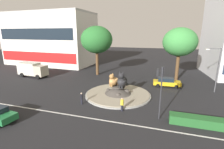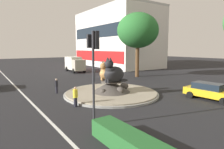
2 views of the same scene
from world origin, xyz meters
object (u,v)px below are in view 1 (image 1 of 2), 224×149
(cat_statue_tabby, at_px, (113,81))
(broadleaf_tree_behind_island, at_px, (180,42))
(pedestrian_yellow_shirt, at_px, (122,104))
(sedan_on_far_lane, at_px, (166,82))
(second_tree_near_tower, at_px, (97,40))
(streetlight_arm, at_px, (217,67))
(traffic_light_mast, at_px, (161,82))
(pedestrian_black_shirt, at_px, (82,98))
(delivery_box_truck, at_px, (32,69))
(shophouse_block, at_px, (51,39))
(cat_statue_black, at_px, (122,81))

(cat_statue_tabby, xyz_separation_m, broadleaf_tree_behind_island, (9.50, 10.90, 5.15))
(pedestrian_yellow_shirt, height_order, sedan_on_far_lane, pedestrian_yellow_shirt)
(second_tree_near_tower, height_order, pedestrian_yellow_shirt, second_tree_near_tower)
(streetlight_arm, relative_size, sedan_on_far_lane, 1.49)
(traffic_light_mast, relative_size, pedestrian_black_shirt, 3.64)
(sedan_on_far_lane, bearing_deg, cat_statue_tabby, -144.44)
(streetlight_arm, bearing_deg, delivery_box_truck, -8.81)
(pedestrian_yellow_shirt, xyz_separation_m, sedan_on_far_lane, (5.14, 11.02, -0.06))
(second_tree_near_tower, bearing_deg, cat_statue_tabby, -57.06)
(cat_statue_tabby, height_order, broadleaf_tree_behind_island, broadleaf_tree_behind_island)
(delivery_box_truck, bearing_deg, pedestrian_black_shirt, -25.15)
(broadleaf_tree_behind_island, xyz_separation_m, streetlight_arm, (5.00, -5.37, -3.30))
(broadleaf_tree_behind_island, xyz_separation_m, pedestrian_yellow_shirt, (-7.03, -15.63, -6.43))
(cat_statue_tabby, bearing_deg, broadleaf_tree_behind_island, 160.98)
(second_tree_near_tower, distance_m, sedan_on_far_lane, 16.48)
(traffic_light_mast, relative_size, broadleaf_tree_behind_island, 0.57)
(shophouse_block, distance_m, broadleaf_tree_behind_island, 35.42)
(cat_statue_tabby, relative_size, broadleaf_tree_behind_island, 0.21)
(sedan_on_far_lane, bearing_deg, pedestrian_black_shirt, -138.59)
(shophouse_block, bearing_deg, second_tree_near_tower, -24.25)
(cat_statue_tabby, bearing_deg, cat_statue_black, 103.66)
(pedestrian_yellow_shirt, bearing_deg, traffic_light_mast, -11.90)
(shophouse_block, bearing_deg, cat_statue_tabby, -36.10)
(traffic_light_mast, bearing_deg, sedan_on_far_lane, -3.13)
(cat_statue_tabby, height_order, pedestrian_black_shirt, cat_statue_tabby)
(streetlight_arm, bearing_deg, broadleaf_tree_behind_island, -57.05)
(shophouse_block, relative_size, delivery_box_truck, 3.80)
(cat_statue_tabby, xyz_separation_m, streetlight_arm, (14.50, 5.52, 1.86))
(traffic_light_mast, distance_m, sedan_on_far_lane, 12.14)
(shophouse_block, bearing_deg, pedestrian_yellow_shirt, -39.59)
(traffic_light_mast, distance_m, streetlight_arm, 13.42)
(cat_statue_black, height_order, traffic_light_mast, traffic_light_mast)
(pedestrian_yellow_shirt, relative_size, delivery_box_truck, 0.25)
(traffic_light_mast, distance_m, shophouse_block, 40.16)
(streetlight_arm, xyz_separation_m, sedan_on_far_lane, (-6.89, 0.76, -3.19))
(second_tree_near_tower, height_order, streetlight_arm, second_tree_near_tower)
(second_tree_near_tower, height_order, delivery_box_truck, second_tree_near_tower)
(cat_statue_black, xyz_separation_m, pedestrian_black_shirt, (-4.34, -4.22, -1.47))
(pedestrian_yellow_shirt, bearing_deg, sedan_on_far_lane, 61.43)
(traffic_light_mast, distance_m, second_tree_near_tower, 21.09)
(traffic_light_mast, height_order, delivery_box_truck, traffic_light_mast)
(streetlight_arm, xyz_separation_m, pedestrian_black_shirt, (-17.46, -9.95, -3.16))
(cat_statue_tabby, relative_size, cat_statue_black, 0.85)
(streetlight_arm, height_order, pedestrian_yellow_shirt, streetlight_arm)
(pedestrian_yellow_shirt, bearing_deg, shophouse_block, 135.07)
(traffic_light_mast, relative_size, second_tree_near_tower, 0.55)
(streetlight_arm, bearing_deg, shophouse_block, -29.30)
(cat_statue_tabby, distance_m, sedan_on_far_lane, 9.96)
(cat_statue_black, relative_size, pedestrian_black_shirt, 1.58)
(streetlight_arm, relative_size, pedestrian_black_shirt, 4.35)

